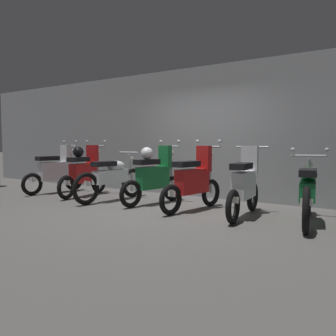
{
  "coord_description": "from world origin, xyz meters",
  "views": [
    {
      "loc": [
        3.63,
        -5.23,
        1.23
      ],
      "look_at": [
        -0.06,
        0.32,
        0.75
      ],
      "focal_mm": 37.58,
      "sensor_mm": 36.0,
      "label": 1
    }
  ],
  "objects_px": {
    "motorbike_slot_1": "(84,171)",
    "motorbike_slot_6": "(308,191)",
    "motorbike_slot_4": "(194,181)",
    "motorbike_slot_0": "(55,171)",
    "motorbike_slot_3": "(154,176)",
    "motorbike_slot_5": "(244,185)",
    "motorbike_slot_2": "(112,178)"
  },
  "relations": [
    {
      "from": "motorbike_slot_1",
      "to": "motorbike_slot_6",
      "type": "bearing_deg",
      "value": -0.7
    },
    {
      "from": "motorbike_slot_0",
      "to": "motorbike_slot_6",
      "type": "bearing_deg",
      "value": -0.28
    },
    {
      "from": "motorbike_slot_0",
      "to": "motorbike_slot_3",
      "type": "xyz_separation_m",
      "value": [
        2.96,
        0.05,
        0.04
      ]
    },
    {
      "from": "motorbike_slot_3",
      "to": "motorbike_slot_4",
      "type": "distance_m",
      "value": 1.0
    },
    {
      "from": "motorbike_slot_0",
      "to": "motorbike_slot_1",
      "type": "xyz_separation_m",
      "value": [
        0.98,
        0.03,
        0.04
      ]
    },
    {
      "from": "motorbike_slot_5",
      "to": "motorbike_slot_2",
      "type": "bearing_deg",
      "value": -179.7
    },
    {
      "from": "motorbike_slot_3",
      "to": "motorbike_slot_4",
      "type": "height_order",
      "value": "same"
    },
    {
      "from": "motorbike_slot_6",
      "to": "motorbike_slot_0",
      "type": "bearing_deg",
      "value": 179.72
    },
    {
      "from": "motorbike_slot_3",
      "to": "motorbike_slot_6",
      "type": "relative_size",
      "value": 0.86
    },
    {
      "from": "motorbike_slot_2",
      "to": "motorbike_slot_3",
      "type": "xyz_separation_m",
      "value": [
        0.99,
        0.16,
        0.08
      ]
    },
    {
      "from": "motorbike_slot_1",
      "to": "motorbike_slot_5",
      "type": "relative_size",
      "value": 1.0
    },
    {
      "from": "motorbike_slot_1",
      "to": "motorbike_slot_4",
      "type": "height_order",
      "value": "same"
    },
    {
      "from": "motorbike_slot_3",
      "to": "motorbike_slot_5",
      "type": "relative_size",
      "value": 0.99
    },
    {
      "from": "motorbike_slot_4",
      "to": "motorbike_slot_5",
      "type": "xyz_separation_m",
      "value": [
        0.98,
        -0.01,
        -0.0
      ]
    },
    {
      "from": "motorbike_slot_2",
      "to": "motorbike_slot_4",
      "type": "height_order",
      "value": "motorbike_slot_4"
    },
    {
      "from": "motorbike_slot_2",
      "to": "motorbike_slot_0",
      "type": "bearing_deg",
      "value": 176.74
    },
    {
      "from": "motorbike_slot_2",
      "to": "motorbike_slot_6",
      "type": "xyz_separation_m",
      "value": [
        3.94,
        0.08,
        0.0
      ]
    },
    {
      "from": "motorbike_slot_0",
      "to": "motorbike_slot_2",
      "type": "relative_size",
      "value": 0.86
    },
    {
      "from": "motorbike_slot_0",
      "to": "motorbike_slot_4",
      "type": "relative_size",
      "value": 1.0
    },
    {
      "from": "motorbike_slot_6",
      "to": "motorbike_slot_2",
      "type": "bearing_deg",
      "value": -178.79
    },
    {
      "from": "motorbike_slot_2",
      "to": "motorbike_slot_5",
      "type": "height_order",
      "value": "motorbike_slot_5"
    },
    {
      "from": "motorbike_slot_5",
      "to": "motorbike_slot_1",
      "type": "bearing_deg",
      "value": 178.15
    },
    {
      "from": "motorbike_slot_0",
      "to": "motorbike_slot_6",
      "type": "xyz_separation_m",
      "value": [
        5.91,
        -0.03,
        -0.04
      ]
    },
    {
      "from": "motorbike_slot_3",
      "to": "motorbike_slot_5",
      "type": "bearing_deg",
      "value": -4.21
    },
    {
      "from": "motorbike_slot_0",
      "to": "motorbike_slot_6",
      "type": "relative_size",
      "value": 0.87
    },
    {
      "from": "motorbike_slot_6",
      "to": "motorbike_slot_3",
      "type": "bearing_deg",
      "value": 178.51
    },
    {
      "from": "motorbike_slot_0",
      "to": "motorbike_slot_5",
      "type": "distance_m",
      "value": 4.93
    },
    {
      "from": "motorbike_slot_3",
      "to": "motorbike_slot_4",
      "type": "relative_size",
      "value": 1.0
    },
    {
      "from": "motorbike_slot_1",
      "to": "motorbike_slot_6",
      "type": "distance_m",
      "value": 4.94
    },
    {
      "from": "motorbike_slot_4",
      "to": "motorbike_slot_5",
      "type": "relative_size",
      "value": 1.0
    },
    {
      "from": "motorbike_slot_4",
      "to": "motorbike_slot_6",
      "type": "bearing_deg",
      "value": 1.6
    },
    {
      "from": "motorbike_slot_5",
      "to": "motorbike_slot_4",
      "type": "bearing_deg",
      "value": 179.24
    }
  ]
}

